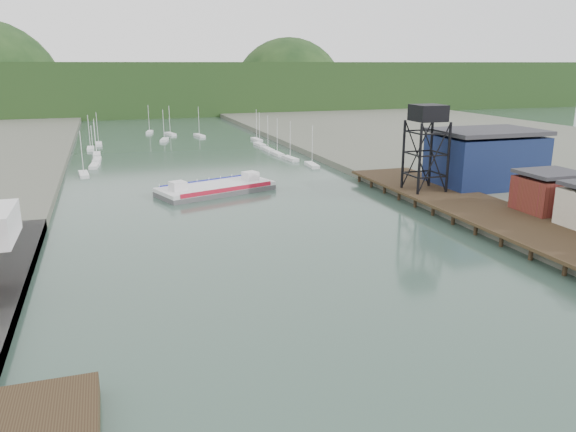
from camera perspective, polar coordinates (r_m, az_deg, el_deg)
ground at (r=47.52m, az=13.38°, el=-17.69°), size 600.00×600.00×0.00m
east_land at (r=162.85m, az=26.84°, el=4.62°), size 120.00×400.00×3.20m
east_pier at (r=100.99m, az=18.34°, el=0.96°), size 14.00×70.00×2.45m
lift_tower at (r=108.25m, az=14.02°, el=9.60°), size 6.50×6.50×16.00m
blue_shed at (r=119.43m, az=19.41°, el=5.52°), size 20.50×14.50×11.30m
marina_sailboats at (r=175.24m, az=-10.66°, el=6.76°), size 57.71×92.65×0.90m
distant_hills at (r=335.73m, az=-15.25°, el=12.18°), size 500.00×120.00×80.00m
chain_ferry at (r=115.11m, az=-7.33°, el=2.83°), size 25.08×16.37×3.36m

